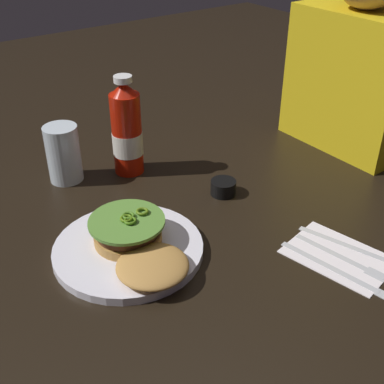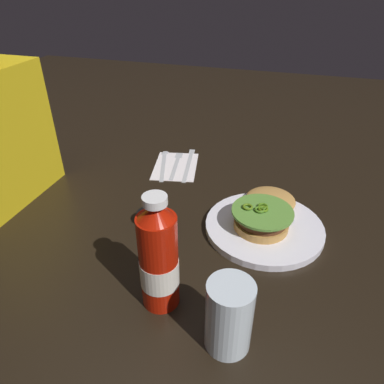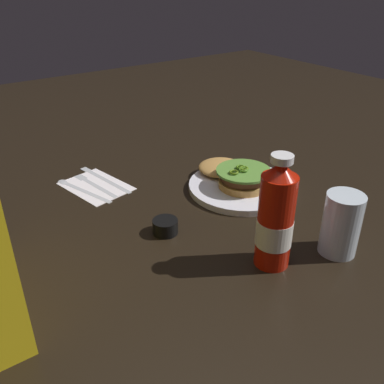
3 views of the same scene
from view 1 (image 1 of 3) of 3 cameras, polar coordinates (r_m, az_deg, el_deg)
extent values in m
plane|color=black|center=(0.99, -0.83, -2.92)|extent=(3.00, 3.00, 0.00)
cylinder|color=white|center=(0.90, -7.33, -6.52)|extent=(0.27, 0.27, 0.02)
cylinder|color=#BB8642|center=(0.90, -7.38, -5.13)|extent=(0.12, 0.12, 0.02)
cylinder|color=#512D19|center=(0.89, -7.46, -4.26)|extent=(0.11, 0.11, 0.02)
cylinder|color=red|center=(0.89, -7.51, -3.69)|extent=(0.10, 0.10, 0.01)
cylinder|color=#598D35|center=(0.88, -7.53, -3.37)|extent=(0.14, 0.14, 0.01)
torus|color=#557717|center=(0.89, -5.75, -2.23)|extent=(0.02, 0.02, 0.01)
torus|color=#4F7812|center=(0.88, -7.56, -3.03)|extent=(0.02, 0.02, 0.01)
torus|color=#487A1E|center=(0.88, -7.35, -2.73)|extent=(0.02, 0.02, 0.01)
torus|color=#447414|center=(0.87, -7.14, -3.29)|extent=(0.02, 0.02, 0.01)
ellipsoid|color=#BB8642|center=(0.83, -4.57, -8.46)|extent=(0.12, 0.12, 0.03)
cylinder|color=#B11607|center=(1.12, -7.49, 6.62)|extent=(0.07, 0.07, 0.19)
cone|color=#B11607|center=(1.07, -7.89, 11.74)|extent=(0.06, 0.06, 0.03)
cylinder|color=white|center=(1.07, -7.97, 12.76)|extent=(0.04, 0.04, 0.01)
cylinder|color=white|center=(1.12, -7.42, 5.62)|extent=(0.07, 0.07, 0.05)
cylinder|color=silver|center=(1.12, -14.59, 4.29)|extent=(0.07, 0.07, 0.13)
cylinder|color=black|center=(1.06, 3.62, 0.53)|extent=(0.05, 0.05, 0.03)
cube|color=white|center=(0.93, 16.51, -7.06)|extent=(0.20, 0.16, 0.00)
cube|color=silver|center=(0.90, 15.41, -8.07)|extent=(0.19, 0.05, 0.00)
cube|color=silver|center=(0.88, 19.90, -10.19)|extent=(0.08, 0.03, 0.00)
cube|color=silver|center=(0.93, 16.54, -6.90)|extent=(0.17, 0.04, 0.00)
cube|color=silver|center=(0.91, 20.48, -8.72)|extent=(0.04, 0.03, 0.00)
cube|color=silver|center=(0.95, 17.60, -5.80)|extent=(0.19, 0.07, 0.00)
cube|color=gold|center=(1.27, 18.02, 12.05)|extent=(0.31, 0.15, 0.33)
camera|label=2|loc=(1.33, -26.71, 27.04)|focal=33.38mm
camera|label=3|loc=(1.66, -0.01, 30.11)|focal=39.62mm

